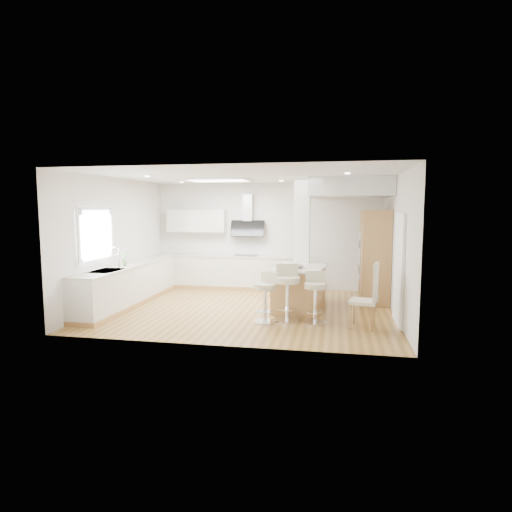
% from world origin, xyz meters
% --- Properties ---
extents(ground, '(6.00, 6.00, 0.00)m').
position_xyz_m(ground, '(0.00, 0.00, 0.00)').
color(ground, '#A77C3E').
rests_on(ground, ground).
extents(ceiling, '(6.00, 5.00, 0.02)m').
position_xyz_m(ceiling, '(0.00, 0.00, 0.00)').
color(ceiling, silver).
rests_on(ceiling, ground).
extents(wall_back, '(6.00, 0.04, 2.80)m').
position_xyz_m(wall_back, '(0.00, 2.50, 1.40)').
color(wall_back, silver).
rests_on(wall_back, ground).
extents(wall_left, '(0.04, 5.00, 2.80)m').
position_xyz_m(wall_left, '(-3.00, 0.00, 1.40)').
color(wall_left, silver).
rests_on(wall_left, ground).
extents(wall_right, '(0.04, 5.00, 2.80)m').
position_xyz_m(wall_right, '(3.00, 0.00, 1.40)').
color(wall_right, silver).
rests_on(wall_right, ground).
extents(skylight, '(4.10, 2.10, 0.06)m').
position_xyz_m(skylight, '(-0.79, 0.60, 2.77)').
color(skylight, white).
rests_on(skylight, ground).
extents(window_left, '(0.06, 1.28, 1.07)m').
position_xyz_m(window_left, '(-2.96, -0.90, 1.69)').
color(window_left, silver).
rests_on(window_left, ground).
extents(doorway_right, '(0.05, 1.00, 2.10)m').
position_xyz_m(doorway_right, '(2.97, -0.60, 1.00)').
color(doorway_right, '#494139').
rests_on(doorway_right, ground).
extents(counter_left, '(0.63, 4.50, 1.35)m').
position_xyz_m(counter_left, '(-2.70, 0.23, 0.46)').
color(counter_left, '#B4864D').
rests_on(counter_left, ground).
extents(counter_back, '(3.62, 0.63, 2.50)m').
position_xyz_m(counter_back, '(-0.91, 2.22, 0.70)').
color(counter_back, '#B4864D').
rests_on(counter_back, ground).
extents(pillar, '(0.35, 0.35, 2.80)m').
position_xyz_m(pillar, '(1.05, 0.95, 1.40)').
color(pillar, white).
rests_on(pillar, ground).
extents(soffit, '(1.78, 2.20, 0.40)m').
position_xyz_m(soffit, '(2.10, 1.40, 2.60)').
color(soffit, silver).
rests_on(soffit, ground).
extents(oven_column, '(0.63, 1.21, 2.10)m').
position_xyz_m(oven_column, '(2.68, 1.23, 1.05)').
color(oven_column, '#B4864D').
rests_on(oven_column, ground).
extents(peninsula, '(1.14, 1.59, 0.98)m').
position_xyz_m(peninsula, '(1.08, 0.14, 0.46)').
color(peninsula, '#B4864D').
rests_on(peninsula, ground).
extents(bar_stool_a, '(0.56, 0.56, 0.94)m').
position_xyz_m(bar_stool_a, '(0.53, -1.00, 0.53)').
color(bar_stool_a, silver).
rests_on(bar_stool_a, ground).
extents(bar_stool_b, '(0.57, 0.57, 1.09)m').
position_xyz_m(bar_stool_b, '(0.93, -0.83, 0.61)').
color(bar_stool_b, silver).
rests_on(bar_stool_b, ground).
extents(bar_stool_c, '(0.45, 0.45, 0.97)m').
position_xyz_m(bar_stool_c, '(1.46, -0.88, 0.54)').
color(bar_stool_c, silver).
rests_on(bar_stool_c, ground).
extents(dining_chair, '(0.54, 0.54, 1.19)m').
position_xyz_m(dining_chair, '(2.42, -1.08, 0.63)').
color(dining_chair, beige).
rests_on(dining_chair, ground).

